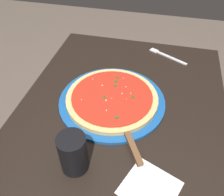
{
  "coord_description": "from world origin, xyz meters",
  "views": [
    {
      "loc": [
        0.55,
        0.1,
        1.34
      ],
      "look_at": [
        -0.06,
        -0.04,
        0.75
      ],
      "focal_mm": 38.76,
      "sensor_mm": 36.0,
      "label": 1
    }
  ],
  "objects_px": {
    "cup_tall_drink": "(73,153)",
    "napkin_folded_right": "(150,188)",
    "serving_plate": "(112,101)",
    "pizza": "(112,98)",
    "pizza_server": "(128,136)",
    "fork": "(166,56)"
  },
  "relations": [
    {
      "from": "pizza_server",
      "to": "fork",
      "type": "xyz_separation_m",
      "value": [
        -0.5,
        0.08,
        -0.01
      ]
    },
    {
      "from": "pizza_server",
      "to": "napkin_folded_right",
      "type": "height_order",
      "value": "pizza_server"
    },
    {
      "from": "cup_tall_drink",
      "to": "fork",
      "type": "relative_size",
      "value": 0.72
    },
    {
      "from": "pizza",
      "to": "pizza_server",
      "type": "xyz_separation_m",
      "value": [
        0.15,
        0.09,
        -0.0
      ]
    },
    {
      "from": "napkin_folded_right",
      "to": "fork",
      "type": "distance_m",
      "value": 0.64
    },
    {
      "from": "serving_plate",
      "to": "napkin_folded_right",
      "type": "distance_m",
      "value": 0.34
    },
    {
      "from": "serving_plate",
      "to": "cup_tall_drink",
      "type": "distance_m",
      "value": 0.28
    },
    {
      "from": "serving_plate",
      "to": "pizza",
      "type": "bearing_deg",
      "value": 164.13
    },
    {
      "from": "serving_plate",
      "to": "fork",
      "type": "distance_m",
      "value": 0.38
    },
    {
      "from": "napkin_folded_right",
      "to": "fork",
      "type": "bearing_deg",
      "value": -179.7
    },
    {
      "from": "napkin_folded_right",
      "to": "fork",
      "type": "relative_size",
      "value": 0.79
    },
    {
      "from": "serving_plate",
      "to": "napkin_folded_right",
      "type": "bearing_deg",
      "value": 30.23
    },
    {
      "from": "pizza",
      "to": "fork",
      "type": "distance_m",
      "value": 0.38
    },
    {
      "from": "pizza_server",
      "to": "cup_tall_drink",
      "type": "xyz_separation_m",
      "value": [
        0.12,
        -0.13,
        0.05
      ]
    },
    {
      "from": "cup_tall_drink",
      "to": "napkin_folded_right",
      "type": "height_order",
      "value": "cup_tall_drink"
    },
    {
      "from": "pizza",
      "to": "napkin_folded_right",
      "type": "xyz_separation_m",
      "value": [
        0.29,
        0.17,
        -0.02
      ]
    },
    {
      "from": "cup_tall_drink",
      "to": "serving_plate",
      "type": "bearing_deg",
      "value": 171.51
    },
    {
      "from": "pizza",
      "to": "napkin_folded_right",
      "type": "distance_m",
      "value": 0.34
    },
    {
      "from": "cup_tall_drink",
      "to": "napkin_folded_right",
      "type": "distance_m",
      "value": 0.22
    },
    {
      "from": "napkin_folded_right",
      "to": "fork",
      "type": "height_order",
      "value": "fork"
    },
    {
      "from": "cup_tall_drink",
      "to": "napkin_folded_right",
      "type": "bearing_deg",
      "value": 85.07
    },
    {
      "from": "pizza_server",
      "to": "cup_tall_drink",
      "type": "relative_size",
      "value": 1.73
    }
  ]
}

